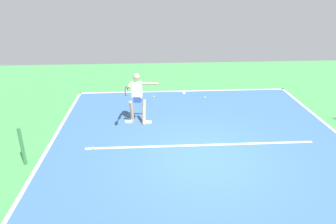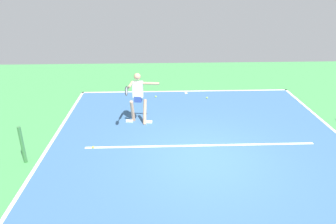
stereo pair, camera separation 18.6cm
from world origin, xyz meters
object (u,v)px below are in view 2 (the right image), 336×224
tennis_player (138,95)px  tennis_ball_by_baseline (131,101)px  tennis_ball_far_corner (156,97)px  tennis_ball_near_service_line (207,98)px  tennis_ball_near_player (93,147)px  net_post (22,145)px

tennis_player → tennis_ball_by_baseline: 2.24m
tennis_ball_far_corner → tennis_ball_near_service_line: same height
tennis_player → tennis_ball_near_service_line: size_ratio=27.05×
tennis_ball_by_baseline → tennis_ball_far_corner: 1.12m
tennis_ball_by_baseline → tennis_ball_far_corner: same height
tennis_ball_far_corner → tennis_ball_near_service_line: 2.14m
tennis_ball_near_player → tennis_ball_by_baseline: size_ratio=1.00×
tennis_ball_near_player → tennis_ball_near_service_line: 5.63m
tennis_ball_by_baseline → net_post: bearing=59.6°
net_post → tennis_player: (-2.97, -2.40, 0.49)m
tennis_player → tennis_ball_by_baseline: tennis_player is taller
net_post → tennis_ball_by_baseline: size_ratio=16.21×
net_post → tennis_player: bearing=-141.1°
net_post → tennis_ball_near_service_line: bearing=-140.7°
tennis_player → tennis_ball_near_service_line: 3.68m
net_post → tennis_ball_near_player: bearing=-157.6°
tennis_ball_near_service_line → net_post: bearing=39.3°
net_post → tennis_player: tennis_player is taller
net_post → tennis_ball_near_service_line: size_ratio=16.21×
tennis_player → tennis_ball_far_corner: (-0.59, -2.49, -0.99)m
tennis_player → tennis_ball_near_service_line: bearing=-132.3°
tennis_ball_near_player → tennis_ball_far_corner: size_ratio=1.00×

